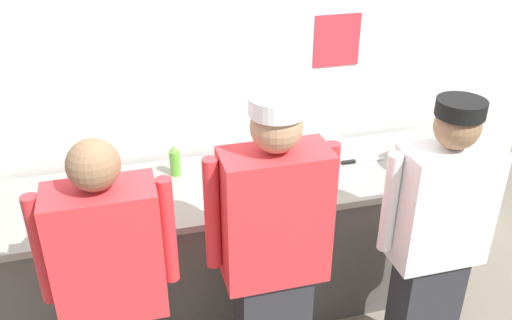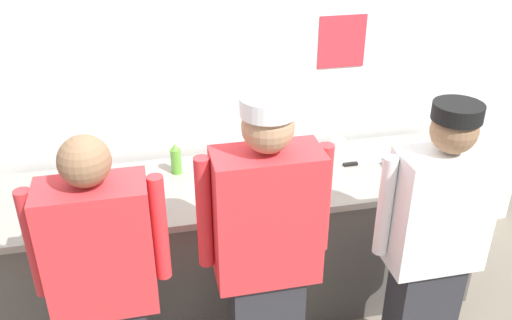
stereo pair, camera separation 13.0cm
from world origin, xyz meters
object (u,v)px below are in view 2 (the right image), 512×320
at_px(deli_cup, 338,147).
at_px(ramekin_orange_sauce, 143,199).
at_px(plate_stack_rear, 109,204).
at_px(sheet_tray, 251,175).
at_px(chef_center, 266,257).
at_px(chefs_knife, 361,163).
at_px(chef_near_left, 106,290).
at_px(ramekin_green_sauce, 103,180).
at_px(plate_stack_front, 313,155).
at_px(chef_far_right, 432,247).
at_px(squeeze_bottle_primary, 176,159).
at_px(mixing_bowl_steel, 422,162).

bearing_deg(deli_cup, ramekin_orange_sauce, -165.70).
distance_m(plate_stack_rear, ramekin_orange_sauce, 0.18).
xyz_separation_m(sheet_tray, deli_cup, (0.59, 0.17, 0.04)).
height_order(plate_stack_rear, ramekin_orange_sauce, plate_stack_rear).
xyz_separation_m(chef_center, sheet_tray, (0.09, 0.77, -0.01)).
distance_m(deli_cup, chefs_knife, 0.19).
bearing_deg(chef_near_left, plate_stack_rear, 88.32).
relative_size(ramekin_green_sauce, deli_cup, 1.07).
xyz_separation_m(plate_stack_rear, chefs_knife, (1.49, 0.20, -0.04)).
bearing_deg(plate_stack_front, chef_far_right, -72.03).
height_order(plate_stack_rear, squeeze_bottle_primary, squeeze_bottle_primary).
bearing_deg(chef_near_left, ramekin_orange_sauce, 73.15).
bearing_deg(plate_stack_front, deli_cup, 9.72).
distance_m(ramekin_orange_sauce, chefs_knife, 1.32).
xyz_separation_m(chef_near_left, deli_cup, (1.41, 0.94, 0.09)).
height_order(chef_near_left, sheet_tray, chef_near_left).
bearing_deg(chef_far_right, mixing_bowl_steel, 67.46).
bearing_deg(deli_cup, sheet_tray, -163.86).
height_order(chef_center, mixing_bowl_steel, chef_center).
bearing_deg(plate_stack_rear, chef_far_right, -22.07).
xyz_separation_m(chef_near_left, chefs_knife, (1.50, 0.77, 0.05)).
height_order(plate_stack_rear, deli_cup, deli_cup).
distance_m(plate_stack_rear, sheet_tray, 0.82).
xyz_separation_m(squeeze_bottle_primary, ramekin_orange_sauce, (-0.21, -0.28, -0.07)).
distance_m(mixing_bowl_steel, deli_cup, 0.52).
relative_size(chef_far_right, squeeze_bottle_primary, 8.49).
height_order(sheet_tray, ramekin_orange_sauce, ramekin_orange_sauce).
bearing_deg(plate_stack_rear, chefs_knife, 7.48).
bearing_deg(squeeze_bottle_primary, deli_cup, 1.49).
bearing_deg(chef_far_right, ramekin_orange_sauce, 153.79).
xyz_separation_m(plate_stack_front, ramekin_green_sauce, (-1.26, -0.04, 0.00)).
distance_m(chef_center, plate_stack_front, 1.05).
height_order(chef_near_left, mixing_bowl_steel, chef_near_left).
distance_m(sheet_tray, squeeze_bottle_primary, 0.45).
relative_size(ramekin_orange_sauce, ramekin_green_sauce, 0.77).
bearing_deg(sheet_tray, chef_center, -96.65).
distance_m(plate_stack_rear, squeeze_bottle_primary, 0.51).
bearing_deg(mixing_bowl_steel, plate_stack_rear, -178.56).
bearing_deg(plate_stack_rear, chef_near_left, -91.68).
bearing_deg(squeeze_bottle_primary, plate_stack_front, -0.21).
distance_m(squeeze_bottle_primary, chefs_knife, 1.12).
distance_m(chef_center, mixing_bowl_steel, 1.27).
xyz_separation_m(mixing_bowl_steel, deli_cup, (-0.41, 0.31, -0.01)).
height_order(chef_far_right, ramekin_orange_sauce, chef_far_right).
bearing_deg(mixing_bowl_steel, deli_cup, 142.79).
bearing_deg(ramekin_orange_sauce, plate_stack_rear, -164.52).
distance_m(mixing_bowl_steel, ramekin_orange_sauce, 1.63).
bearing_deg(chef_far_right, chef_center, 177.47).
bearing_deg(plate_stack_front, ramekin_orange_sauce, -164.97).
distance_m(chef_near_left, ramekin_orange_sauce, 0.66).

